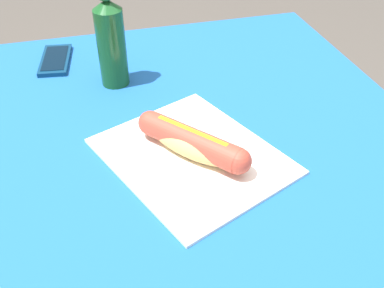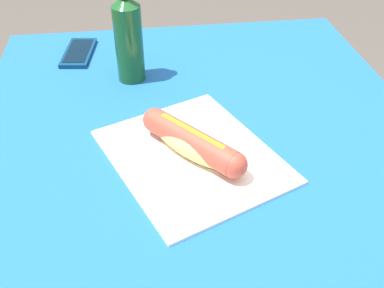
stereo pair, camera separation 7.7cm
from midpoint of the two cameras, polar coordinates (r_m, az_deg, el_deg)
The scene contains 5 objects.
dining_table at distance 0.95m, azimuth -2.04°, elevation -5.40°, with size 0.97×0.87×0.74m.
paper_wrapper at distance 0.79m, azimuth -2.80°, elevation -1.65°, with size 0.31×0.26×0.01m, color white.
hot_dog at distance 0.77m, azimuth -2.87°, elevation 0.13°, with size 0.19×0.16×0.05m.
cell_phone at distance 1.14m, azimuth -18.89°, elevation 10.03°, with size 0.15×0.08×0.01m.
soda_bottle at distance 0.98m, azimuth -12.56°, elevation 12.60°, with size 0.06×0.06×0.23m.
Camera 1 is at (-0.67, 0.18, 1.25)m, focal length 41.93 mm.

